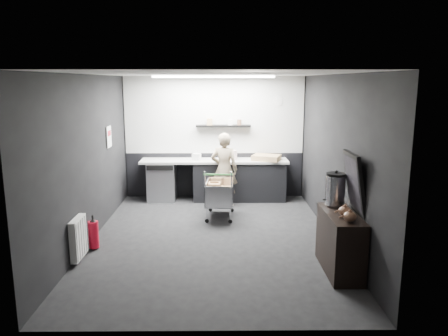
{
  "coord_description": "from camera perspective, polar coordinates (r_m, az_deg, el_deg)",
  "views": [
    {
      "loc": [
        0.12,
        -6.93,
        2.6
      ],
      "look_at": [
        0.19,
        0.4,
        1.12
      ],
      "focal_mm": 35.0,
      "sensor_mm": 36.0,
      "label": 1
    }
  ],
  "objects": [
    {
      "name": "wall_right",
      "position": [
        7.29,
        14.37,
        1.15
      ],
      "size": [
        0.0,
        5.5,
        5.5
      ],
      "primitive_type": "plane",
      "rotation": [
        1.57,
        0.0,
        -1.57
      ],
      "color": "black",
      "rests_on": "floor"
    },
    {
      "name": "floor",
      "position": [
        7.41,
        -1.49,
        -9.18
      ],
      "size": [
        5.5,
        5.5,
        0.0
      ],
      "primitive_type": "plane",
      "color": "black",
      "rests_on": "ground"
    },
    {
      "name": "radiator",
      "position": [
        6.76,
        -18.5,
        -8.67
      ],
      "size": [
        0.1,
        0.5,
        0.6
      ],
      "primitive_type": "cube",
      "color": "silver",
      "rests_on": "wall_left"
    },
    {
      "name": "poster",
      "position": [
        8.56,
        -14.81,
        3.96
      ],
      "size": [
        0.02,
        0.3,
        0.4
      ],
      "primitive_type": "cube",
      "color": "white",
      "rests_on": "wall_left"
    },
    {
      "name": "floating_shelf",
      "position": [
        9.6,
        -0.1,
        5.52
      ],
      "size": [
        1.2,
        0.22,
        0.04
      ],
      "primitive_type": "cube",
      "color": "black",
      "rests_on": "wall_back"
    },
    {
      "name": "fire_extinguisher",
      "position": [
        7.17,
        -16.67,
        -8.21
      ],
      "size": [
        0.16,
        0.16,
        0.52
      ],
      "color": "#B90C21",
      "rests_on": "floor"
    },
    {
      "name": "pink_tub",
      "position": [
        9.49,
        1.09,
        1.71
      ],
      "size": [
        0.21,
        0.21,
        0.21
      ],
      "primitive_type": "cylinder",
      "color": "beige",
      "rests_on": "prep_counter"
    },
    {
      "name": "dado_panel",
      "position": [
        9.89,
        -1.26,
        -0.88
      ],
      "size": [
        3.95,
        0.02,
        1.0
      ],
      "primitive_type": "cube",
      "color": "black",
      "rests_on": "wall_back"
    },
    {
      "name": "shopping_cart",
      "position": [
        8.38,
        -0.57,
        -3.46
      ],
      "size": [
        0.57,
        0.9,
        0.95
      ],
      "color": "silver",
      "rests_on": "floor"
    },
    {
      "name": "wall_back",
      "position": [
        9.76,
        -1.28,
        4.02
      ],
      "size": [
        5.5,
        0.0,
        5.5
      ],
      "primitive_type": "plane",
      "rotation": [
        1.57,
        0.0,
        0.0
      ],
      "color": "black",
      "rests_on": "floor"
    },
    {
      "name": "wall_front",
      "position": [
        4.37,
        -2.16,
        -5.26
      ],
      "size": [
        5.5,
        0.0,
        5.5
      ],
      "primitive_type": "plane",
      "rotation": [
        -1.57,
        0.0,
        0.0
      ],
      "color": "black",
      "rests_on": "floor"
    },
    {
      "name": "prep_counter",
      "position": [
        9.6,
        -0.47,
        -1.52
      ],
      "size": [
        3.2,
        0.61,
        0.9
      ],
      "color": "black",
      "rests_on": "floor"
    },
    {
      "name": "cardboard_box",
      "position": [
        9.5,
        5.56,
        1.37
      ],
      "size": [
        0.69,
        0.61,
        0.11
      ],
      "primitive_type": "cube",
      "rotation": [
        0.0,
        0.0,
        -0.35
      ],
      "color": "tan",
      "rests_on": "prep_counter"
    },
    {
      "name": "white_container",
      "position": [
        9.46,
        -3.61,
        1.46
      ],
      "size": [
        0.2,
        0.18,
        0.15
      ],
      "primitive_type": "cube",
      "rotation": [
        0.0,
        0.0,
        -0.39
      ],
      "color": "silver",
      "rests_on": "prep_counter"
    },
    {
      "name": "kitchen_wall_panel",
      "position": [
        9.69,
        -1.29,
        6.94
      ],
      "size": [
        3.95,
        0.02,
        1.7
      ],
      "primitive_type": "cube",
      "color": "silver",
      "rests_on": "wall_back"
    },
    {
      "name": "poster_red_band",
      "position": [
        8.55,
        -14.8,
        4.42
      ],
      "size": [
        0.02,
        0.22,
        0.1
      ],
      "primitive_type": "cube",
      "color": "red",
      "rests_on": "poster"
    },
    {
      "name": "ceiling",
      "position": [
        6.94,
        -1.61,
        12.2
      ],
      "size": [
        5.5,
        5.5,
        0.0
      ],
      "primitive_type": "plane",
      "rotation": [
        3.14,
        0.0,
        0.0
      ],
      "color": "white",
      "rests_on": "wall_back"
    },
    {
      "name": "person",
      "position": [
        9.09,
        0.02,
        -0.21
      ],
      "size": [
        0.63,
        0.47,
        1.55
      ],
      "primitive_type": "imported",
      "rotation": [
        0.0,
        0.0,
        2.94
      ],
      "color": "beige",
      "rests_on": "floor"
    },
    {
      "name": "sideboard",
      "position": [
        6.27,
        14.99,
        -8.29
      ],
      "size": [
        0.47,
        1.11,
        1.66
      ],
      "color": "black",
      "rests_on": "floor"
    },
    {
      "name": "wall_clock",
      "position": [
        9.75,
        7.05,
        8.65
      ],
      "size": [
        0.2,
        0.03,
        0.2
      ],
      "primitive_type": "cylinder",
      "rotation": [
        1.57,
        0.0,
        0.0
      ],
      "color": "silver",
      "rests_on": "wall_back"
    },
    {
      "name": "wall_left",
      "position": [
        7.36,
        -17.32,
        1.08
      ],
      "size": [
        0.0,
        5.5,
        5.5
      ],
      "primitive_type": "plane",
      "rotation": [
        1.57,
        0.0,
        1.57
      ],
      "color": "black",
      "rests_on": "floor"
    },
    {
      "name": "ceiling_strip",
      "position": [
        8.78,
        -1.39,
        11.83
      ],
      "size": [
        2.4,
        0.2,
        0.04
      ],
      "primitive_type": "cube",
      "color": "white",
      "rests_on": "ceiling"
    }
  ]
}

